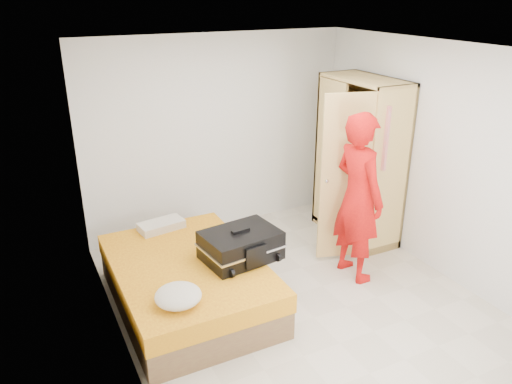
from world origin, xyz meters
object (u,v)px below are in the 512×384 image
bed (188,283)px  suitcase (241,245)px  wardrobe (358,165)px  round_cushion (178,296)px  person (358,198)px

bed → suitcase: size_ratio=2.42×
wardrobe → round_cushion: size_ratio=5.02×
wardrobe → suitcase: wardrobe is taller
bed → round_cushion: round_cushion is taller
wardrobe → person: size_ratio=1.09×
wardrobe → round_cushion: wardrobe is taller
person → round_cushion: bearing=96.7°
bed → person: bearing=-8.4°
suitcase → round_cushion: size_ratio=2.00×
bed → suitcase: bearing=-18.1°
bed → round_cushion: bearing=-114.8°
person → suitcase: size_ratio=2.30×
wardrobe → suitcase: bearing=-160.9°
bed → round_cushion: (-0.30, -0.66, 0.33)m
bed → person: 2.06m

